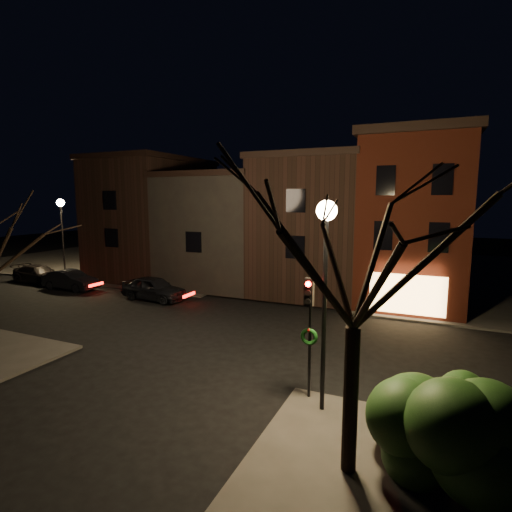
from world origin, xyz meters
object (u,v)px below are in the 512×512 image
(parked_car_b, at_px, (70,280))
(street_lamp_far, at_px, (61,217))
(bare_tree_right, at_px, (357,221))
(parked_car_c, at_px, (39,274))
(parked_car_a, at_px, (154,288))
(street_lamp_near, at_px, (326,249))
(evergreen_bush, at_px, (442,426))
(traffic_signal, at_px, (309,319))

(parked_car_b, bearing_deg, street_lamp_far, 52.33)
(bare_tree_right, relative_size, parked_car_c, 1.76)
(street_lamp_far, xyz_separation_m, parked_car_a, (11.46, -2.88, -4.40))
(street_lamp_near, height_order, evergreen_bush, street_lamp_near)
(street_lamp_far, bearing_deg, parked_car_b, -36.67)
(street_lamp_near, bearing_deg, parked_car_a, 145.85)
(parked_car_b, bearing_deg, parked_car_a, -90.59)
(street_lamp_near, distance_m, evergreen_bush, 5.36)
(street_lamp_far, height_order, parked_car_a, street_lamp_far)
(parked_car_a, bearing_deg, street_lamp_far, 79.96)
(street_lamp_far, distance_m, parked_car_b, 6.63)
(street_lamp_far, bearing_deg, evergreen_bush, -26.48)
(street_lamp_near, height_order, street_lamp_far, same)
(street_lamp_far, height_order, evergreen_bush, street_lamp_far)
(street_lamp_near, relative_size, parked_car_a, 1.41)
(street_lamp_far, bearing_deg, street_lamp_near, -25.83)
(evergreen_bush, bearing_deg, parked_car_c, 157.36)
(street_lamp_near, height_order, parked_car_c, street_lamp_near)
(traffic_signal, relative_size, bare_tree_right, 0.48)
(traffic_signal, xyz_separation_m, bare_tree_right, (1.90, -2.99, 3.34))
(evergreen_bush, xyz_separation_m, parked_car_c, (-28.79, 12.01, -0.75))
(street_lamp_far, bearing_deg, parked_car_a, -14.10)
(traffic_signal, bearing_deg, street_lamp_near, -39.37)
(bare_tree_right, distance_m, parked_car_a, 19.87)
(street_lamp_near, xyz_separation_m, evergreen_bush, (3.30, -2.00, -3.73))
(bare_tree_right, xyz_separation_m, parked_car_a, (-15.04, 11.82, -5.36))
(parked_car_c, bearing_deg, bare_tree_right, -112.21)
(bare_tree_right, bearing_deg, evergreen_bush, 14.04)
(evergreen_bush, xyz_separation_m, parked_car_a, (-17.04, 11.32, -0.67))
(street_lamp_far, xyz_separation_m, bare_tree_right, (26.50, -14.70, 0.97))
(traffic_signal, distance_m, parked_car_c, 26.73)
(parked_car_c, bearing_deg, parked_car_b, -97.08)
(parked_car_a, bearing_deg, parked_car_c, 90.73)
(street_lamp_far, distance_m, bare_tree_right, 30.32)
(evergreen_bush, distance_m, parked_car_a, 20.47)
(street_lamp_near, height_order, bare_tree_right, bare_tree_right)
(traffic_signal, height_order, parked_car_c, traffic_signal)
(street_lamp_far, distance_m, parked_car_c, 5.00)
(bare_tree_right, bearing_deg, parked_car_c, 154.98)
(parked_car_c, bearing_deg, street_lamp_near, -108.62)
(street_lamp_near, xyz_separation_m, parked_car_c, (-25.49, 10.01, -4.48))
(traffic_signal, xyz_separation_m, evergreen_bush, (3.90, -2.49, -1.36))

